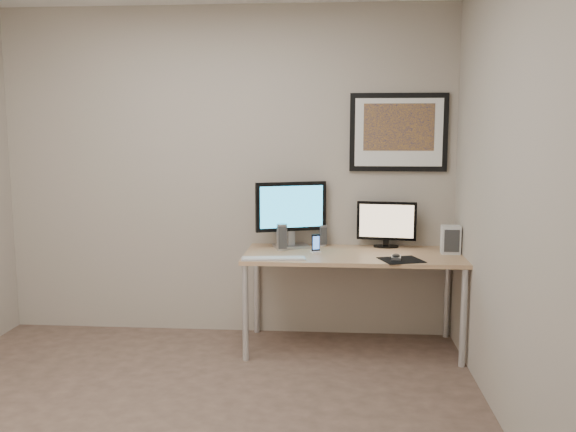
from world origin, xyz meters
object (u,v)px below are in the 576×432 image
object	(u,v)px
keyboard	(273,258)
fan_unit	(451,240)
monitor_tv	(387,223)
framed_art	(399,132)
speaker_right	(323,235)
speaker_left	(282,237)
desk	(352,262)
phone_dock	(316,244)
monitor_large	(291,211)

from	to	relation	value
keyboard	fan_unit	size ratio (longest dim) A/B	2.16
monitor_tv	keyboard	xyz separation A→B (m)	(-0.83, -0.52, -0.18)
framed_art	fan_unit	size ratio (longest dim) A/B	3.58
monitor_tv	speaker_right	distance (m)	0.51
keyboard	fan_unit	bearing A→B (deg)	6.35
speaker_left	monitor_tv	bearing A→B (deg)	0.09
speaker_left	speaker_right	bearing A→B (deg)	21.73
speaker_right	desk	bearing A→B (deg)	-65.77
speaker_left	speaker_right	xyz separation A→B (m)	(0.31, 0.21, -0.02)
desk	phone_dock	distance (m)	0.31
fan_unit	speaker_left	bearing A→B (deg)	179.49
framed_art	phone_dock	xyz separation A→B (m)	(-0.62, -0.34, -0.82)
desk	monitor_tv	world-z (taller)	monitor_tv
fan_unit	keyboard	bearing A→B (deg)	-165.42
framed_art	monitor_tv	xyz separation A→B (m)	(-0.08, -0.07, -0.70)
monitor_large	phone_dock	xyz separation A→B (m)	(0.20, -0.21, -0.21)
phone_dock	fan_unit	distance (m)	1.00
speaker_right	keyboard	bearing A→B (deg)	-135.06
phone_dock	keyboard	size ratio (longest dim) A/B	0.31
monitor_large	speaker_right	world-z (taller)	monitor_large
speaker_right	fan_unit	world-z (taller)	fan_unit
phone_dock	fan_unit	size ratio (longest dim) A/B	0.68
speaker_left	keyboard	distance (m)	0.36
monitor_tv	speaker_left	distance (m)	0.83
speaker_right	fan_unit	distance (m)	0.98
monitor_large	monitor_tv	world-z (taller)	monitor_large
speaker_right	monitor_large	bearing A→B (deg)	-173.61
speaker_right	phone_dock	xyz separation A→B (m)	(-0.05, -0.30, -0.01)
monitor_large	phone_dock	bearing A→B (deg)	-67.13
speaker_right	framed_art	bearing A→B (deg)	-9.54
monitor_tv	speaker_left	world-z (taller)	monitor_tv
framed_art	fan_unit	xyz separation A→B (m)	(0.37, -0.28, -0.79)
speaker_left	desk	bearing A→B (deg)	-21.16
keyboard	fan_unit	world-z (taller)	fan_unit
phone_dock	monitor_large	bearing A→B (deg)	108.72
framed_art	phone_dock	bearing A→B (deg)	-151.45
framed_art	keyboard	xyz separation A→B (m)	(-0.91, -0.59, -0.88)
keyboard	speaker_left	bearing A→B (deg)	77.99
framed_art	monitor_large	xyz separation A→B (m)	(-0.82, -0.13, -0.61)
framed_art	fan_unit	distance (m)	0.92
monitor_tv	speaker_left	xyz separation A→B (m)	(-0.80, -0.17, -0.09)
monitor_large	monitor_tv	bearing A→B (deg)	-16.39
monitor_large	keyboard	size ratio (longest dim) A/B	1.19
speaker_left	phone_dock	size ratio (longest dim) A/B	1.43
speaker_right	fan_unit	size ratio (longest dim) A/B	0.80
fan_unit	monitor_tv	bearing A→B (deg)	156.24
framed_art	speaker_right	bearing A→B (deg)	-176.02
framed_art	phone_dock	size ratio (longest dim) A/B	5.29
monitor_large	speaker_right	xyz separation A→B (m)	(0.25, 0.09, -0.20)
monitor_tv	fan_unit	xyz separation A→B (m)	(0.45, -0.21, -0.09)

